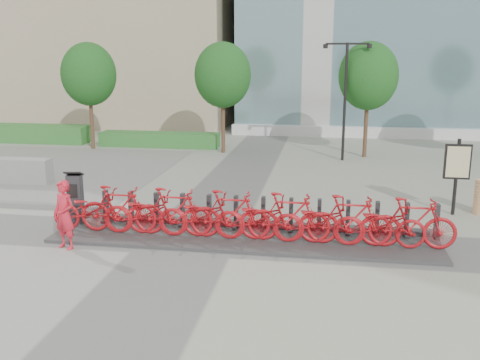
# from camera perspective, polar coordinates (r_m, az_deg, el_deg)

# --- Properties ---
(ground) EXTENTS (120.00, 120.00, 0.00)m
(ground) POSITION_cam_1_polar(r_m,az_deg,el_deg) (13.58, -5.21, -6.21)
(ground) COLOR #9A9B84
(hedge_b) EXTENTS (6.00, 1.20, 0.70)m
(hedge_b) POSITION_cam_1_polar(r_m,az_deg,el_deg) (27.21, -8.58, 4.30)
(hedge_b) COLOR #326E2D
(hedge_b) RESTS_ON ground
(tree_0) EXTENTS (2.60, 2.60, 5.10)m
(tree_0) POSITION_cam_1_polar(r_m,az_deg,el_deg) (26.88, -15.83, 10.79)
(tree_0) COLOR brown
(tree_0) RESTS_ON ground
(tree_1) EXTENTS (2.60, 2.60, 5.10)m
(tree_1) POSITION_cam_1_polar(r_m,az_deg,el_deg) (24.87, -1.84, 11.11)
(tree_1) COLOR brown
(tree_1) RESTS_ON ground
(tree_2) EXTENTS (2.60, 2.60, 5.10)m
(tree_2) POSITION_cam_1_polar(r_m,az_deg,el_deg) (24.47, 13.54, 10.72)
(tree_2) COLOR brown
(tree_2) RESTS_ON ground
(streetlamp) EXTENTS (2.00, 0.20, 5.00)m
(streetlamp) POSITION_cam_1_polar(r_m,az_deg,el_deg) (23.45, 11.18, 9.63)
(streetlamp) COLOR black
(streetlamp) RESTS_ON ground
(dock_pad) EXTENTS (9.60, 2.40, 0.08)m
(dock_pad) POSITION_cam_1_polar(r_m,az_deg,el_deg) (13.60, 0.44, -5.96)
(dock_pad) COLOR #3F3F3F
(dock_pad) RESTS_ON ground
(dock_rail_posts) EXTENTS (8.74, 0.50, 0.85)m
(dock_rail_posts) POSITION_cam_1_polar(r_m,az_deg,el_deg) (13.85, 2.47, -3.59)
(dock_rail_posts) COLOR #2F2F32
(dock_rail_posts) RESTS_ON dock_pad
(bike_0) EXTENTS (2.09, 0.73, 1.10)m
(bike_0) POSITION_cam_1_polar(r_m,az_deg,el_deg) (14.20, -15.55, -3.13)
(bike_0) COLOR #B01218
(bike_0) RESTS_ON dock_pad
(bike_1) EXTENTS (2.02, 0.57, 1.22)m
(bike_1) POSITION_cam_1_polar(r_m,az_deg,el_deg) (13.90, -12.86, -3.06)
(bike_1) COLOR #B01218
(bike_1) RESTS_ON dock_pad
(bike_2) EXTENTS (2.09, 0.73, 1.10)m
(bike_2) POSITION_cam_1_polar(r_m,az_deg,el_deg) (13.67, -10.05, -3.47)
(bike_2) COLOR #B01218
(bike_2) RESTS_ON dock_pad
(bike_3) EXTENTS (2.02, 0.57, 1.22)m
(bike_3) POSITION_cam_1_polar(r_m,az_deg,el_deg) (13.44, -7.15, -3.40)
(bike_3) COLOR #B01218
(bike_3) RESTS_ON dock_pad
(bike_4) EXTENTS (2.09, 0.73, 1.10)m
(bike_4) POSITION_cam_1_polar(r_m,az_deg,el_deg) (13.28, -4.15, -3.80)
(bike_4) COLOR #B01218
(bike_4) RESTS_ON dock_pad
(bike_5) EXTENTS (2.02, 0.57, 1.22)m
(bike_5) POSITION_cam_1_polar(r_m,az_deg,el_deg) (13.12, -1.09, -3.71)
(bike_5) COLOR #B01218
(bike_5) RESTS_ON dock_pad
(bike_6) EXTENTS (2.09, 0.73, 1.10)m
(bike_6) POSITION_cam_1_polar(r_m,az_deg,el_deg) (13.03, 2.04, -4.11)
(bike_6) COLOR #B01218
(bike_6) RESTS_ON dock_pad
(bike_7) EXTENTS (2.02, 0.57, 1.22)m
(bike_7) POSITION_cam_1_polar(r_m,az_deg,el_deg) (12.95, 5.21, -3.99)
(bike_7) COLOR #B01218
(bike_7) RESTS_ON dock_pad
(bike_8) EXTENTS (2.09, 0.73, 1.10)m
(bike_8) POSITION_cam_1_polar(r_m,az_deg,el_deg) (12.94, 8.39, -4.37)
(bike_8) COLOR #B01218
(bike_8) RESTS_ON dock_pad
(bike_9) EXTENTS (2.02, 0.57, 1.22)m
(bike_9) POSITION_cam_1_polar(r_m,az_deg,el_deg) (12.94, 11.60, -4.23)
(bike_9) COLOR #B01218
(bike_9) RESTS_ON dock_pad
(bike_10) EXTENTS (2.09, 0.73, 1.10)m
(bike_10) POSITION_cam_1_polar(r_m,az_deg,el_deg) (13.01, 14.77, -4.58)
(bike_10) COLOR #B01218
(bike_10) RESTS_ON dock_pad
(bike_11) EXTENTS (2.02, 0.57, 1.22)m
(bike_11) POSITION_cam_1_polar(r_m,az_deg,el_deg) (13.09, 17.93, -4.42)
(bike_11) COLOR #B01218
(bike_11) RESTS_ON dock_pad
(kiosk) EXTENTS (0.50, 0.44, 1.45)m
(kiosk) POSITION_cam_1_polar(r_m,az_deg,el_deg) (14.96, -17.15, -1.83)
(kiosk) COLOR #2F2F32
(kiosk) RESTS_ON dock_pad
(worker_red) EXTENTS (0.71, 0.59, 1.66)m
(worker_red) POSITION_cam_1_polar(r_m,az_deg,el_deg) (13.28, -18.23, -3.55)
(worker_red) COLOR red
(worker_red) RESTS_ON ground
(jersey_barrier) EXTENTS (2.33, 0.71, 0.89)m
(jersey_barrier) POSITION_cam_1_polar(r_m,az_deg,el_deg) (20.72, -22.48, 0.91)
(jersey_barrier) COLOR gray
(jersey_barrier) RESTS_ON ground
(map_sign) EXTENTS (0.72, 0.13, 2.21)m
(map_sign) POSITION_cam_1_polar(r_m,az_deg,el_deg) (16.34, 22.16, 1.50)
(map_sign) COLOR black
(map_sign) RESTS_ON ground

